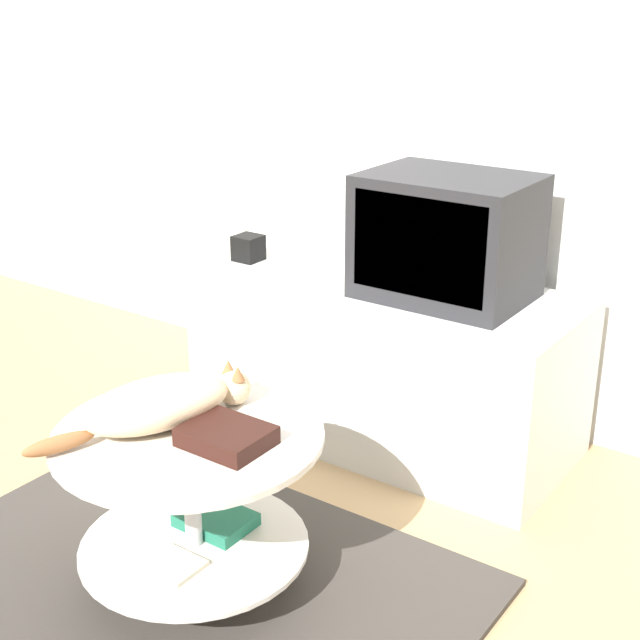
# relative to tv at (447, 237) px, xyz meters

# --- Properties ---
(ground_plane) EXTENTS (12.00, 12.00, 0.00)m
(ground_plane) POSITION_rel_tv_xyz_m (-0.19, -1.11, -0.76)
(ground_plane) COLOR tan
(wall_back) EXTENTS (8.00, 0.05, 2.60)m
(wall_back) POSITION_rel_tv_xyz_m (-0.19, 0.36, 0.54)
(wall_back) COLOR silver
(wall_back) RESTS_ON ground_plane
(rug) EXTENTS (1.50, 1.14, 0.02)m
(rug) POSITION_rel_tv_xyz_m (-0.19, -1.11, -0.75)
(rug) COLOR #3D3833
(rug) RESTS_ON ground_plane
(tv_stand) EXTENTS (1.31, 0.59, 0.56)m
(tv_stand) POSITION_rel_tv_xyz_m (-0.21, -0.02, -0.48)
(tv_stand) COLOR silver
(tv_stand) RESTS_ON ground_plane
(tv) EXTENTS (0.53, 0.39, 0.40)m
(tv) POSITION_rel_tv_xyz_m (0.00, 0.00, 0.00)
(tv) COLOR #232326
(tv) RESTS_ON tv_stand
(speaker) EXTENTS (0.09, 0.09, 0.09)m
(speaker) POSITION_rel_tv_xyz_m (-0.78, -0.06, -0.15)
(speaker) COLOR black
(speaker) RESTS_ON tv_stand
(coffee_table) EXTENTS (0.68, 0.68, 0.45)m
(coffee_table) POSITION_rel_tv_xyz_m (-0.15, -1.06, -0.45)
(coffee_table) COLOR #B2B2B7
(coffee_table) RESTS_ON rug
(dvd_box) EXTENTS (0.20, 0.16, 0.05)m
(dvd_box) POSITION_rel_tv_xyz_m (-0.03, -1.06, -0.26)
(dvd_box) COLOR black
(dvd_box) RESTS_ON coffee_table
(cat) EXTENTS (0.32, 0.58, 0.12)m
(cat) POSITION_rel_tv_xyz_m (-0.23, -1.07, -0.22)
(cat) COLOR beige
(cat) RESTS_ON coffee_table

